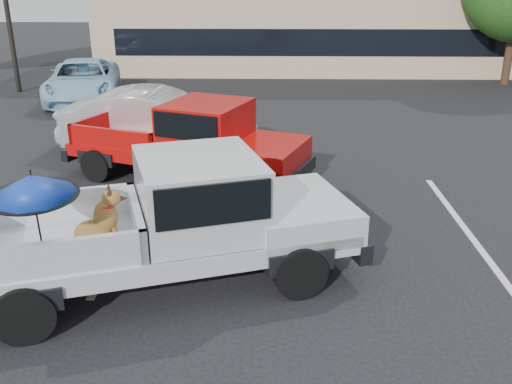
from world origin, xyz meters
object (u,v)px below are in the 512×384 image
Objects in this scene: red_pickup at (200,139)px; silver_pickup at (183,215)px; blue_suv at (83,81)px; silver_sedan at (159,121)px.

silver_pickup is at bearing -65.15° from red_pickup.
red_pickup reaches higher than blue_suv.
silver_sedan is at bearing -69.43° from blue_suv.
blue_suv is (-5.29, 12.36, -0.35)m from silver_pickup.
silver_sedan is 0.94× the size of blue_suv.
blue_suv is (-3.75, 5.97, -0.08)m from silver_sedan.
silver_sedan is 7.05m from blue_suv.
silver_sedan is (-1.54, 6.39, -0.27)m from silver_pickup.
red_pickup is at bearing 75.29° from silver_pickup.
red_pickup is at bearing -141.90° from silver_sedan.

